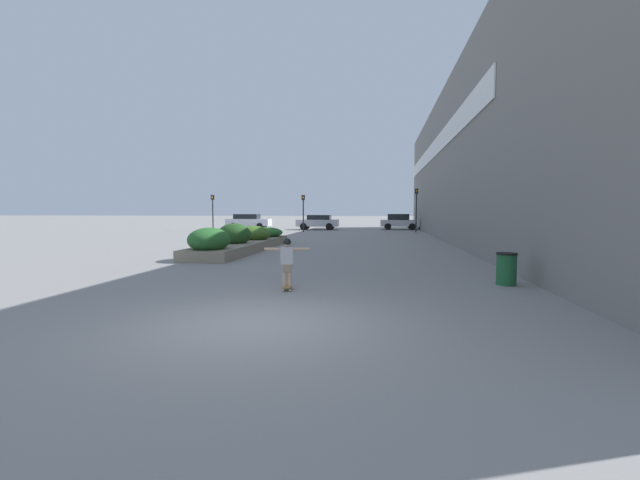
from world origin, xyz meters
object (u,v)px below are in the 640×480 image
(car_center_right, at_px, (248,221))
(car_rightmost, at_px, (399,221))
(skateboarder, at_px, (287,257))
(traffic_light_left, at_px, (303,207))
(car_center_left, at_px, (318,222))
(traffic_light_far_left, at_px, (213,206))
(car_leftmost, at_px, (495,222))
(skateboard, at_px, (287,287))
(traffic_light_right, at_px, (416,203))
(trash_bin, at_px, (506,269))

(car_center_right, distance_m, car_rightmost, 15.53)
(skateboarder, bearing_deg, traffic_light_left, 91.71)
(traffic_light_left, bearing_deg, car_center_left, 82.20)
(car_center_left, distance_m, car_center_right, 7.55)
(traffic_light_left, xyz_separation_m, traffic_light_far_left, (-8.75, 0.81, 0.05))
(traffic_light_left, distance_m, traffic_light_far_left, 8.79)
(skateboarder, xyz_separation_m, car_leftmost, (13.70, 35.37, -0.02))
(skateboard, height_order, car_rightmost, car_rightmost)
(car_leftmost, bearing_deg, car_center_right, -85.15)
(skateboard, relative_size, skateboarder, 0.53)
(car_center_left, relative_size, car_rightmost, 1.08)
(car_center_left, bearing_deg, skateboarder, -173.06)
(traffic_light_right, bearing_deg, car_leftmost, 39.93)
(car_center_left, distance_m, traffic_light_far_left, 10.29)
(traffic_light_right, bearing_deg, car_rightmost, 102.85)
(skateboarder, bearing_deg, traffic_light_right, 71.65)
(car_leftmost, relative_size, car_center_right, 0.94)
(car_rightmost, height_order, traffic_light_right, traffic_light_right)
(trash_bin, height_order, traffic_light_right, traffic_light_right)
(car_rightmost, bearing_deg, skateboard, -6.95)
(car_center_left, relative_size, traffic_light_right, 1.08)
(car_leftmost, xyz_separation_m, traffic_light_far_left, (-27.03, -6.97, 1.54))
(skateboard, bearing_deg, skateboarder, 83.19)
(car_leftmost, height_order, traffic_light_far_left, traffic_light_far_left)
(skateboarder, height_order, car_center_left, car_center_left)
(skateboard, bearing_deg, traffic_light_left, 91.71)
(car_center_right, bearing_deg, car_center_left, 82.80)
(skateboarder, height_order, traffic_light_left, traffic_light_left)
(trash_bin, height_order, car_center_right, car_center_right)
(car_center_right, bearing_deg, traffic_light_right, 73.75)
(skateboard, distance_m, traffic_light_left, 28.05)
(car_center_right, relative_size, car_rightmost, 1.19)
(skateboard, distance_m, car_center_left, 32.54)
(car_center_left, height_order, traffic_light_left, traffic_light_left)
(skateboarder, relative_size, traffic_light_right, 0.30)
(skateboard, height_order, trash_bin, trash_bin)
(car_leftmost, height_order, car_rightmost, car_rightmost)
(car_leftmost, bearing_deg, traffic_light_far_left, -75.54)
(traffic_light_right, relative_size, traffic_light_far_left, 1.13)
(traffic_light_right, bearing_deg, skateboarder, -100.64)
(car_center_left, xyz_separation_m, car_rightmost, (8.04, 1.42, 0.03))
(skateboarder, distance_m, traffic_light_far_left, 31.41)
(skateboard, xyz_separation_m, car_center_right, (-11.42, 33.24, 0.74))
(trash_bin, bearing_deg, car_center_left, 106.78)
(traffic_light_far_left, bearing_deg, traffic_light_left, -5.29)
(car_leftmost, relative_size, traffic_light_right, 1.11)
(car_center_left, bearing_deg, traffic_light_left, 172.20)
(car_center_left, relative_size, car_center_right, 0.90)
(trash_bin, distance_m, car_rightmost, 32.29)
(traffic_light_left, bearing_deg, car_rightmost, 35.19)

